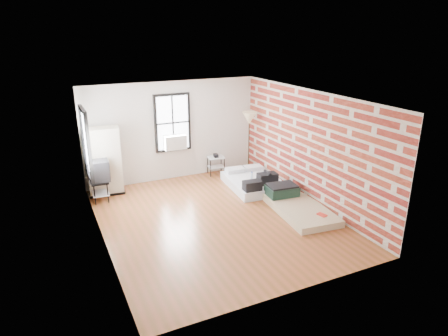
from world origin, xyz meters
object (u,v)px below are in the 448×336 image
side_table (216,161)px  mattress_bare (296,204)px  mattress_main (254,182)px  floor_lamp (249,121)px  tv_stand (98,171)px  wardrobe (104,161)px

side_table → mattress_bare: bearing=-76.6°
mattress_main → floor_lamp: size_ratio=1.02×
tv_stand → mattress_main: bearing=-10.5°
mattress_main → tv_stand: size_ratio=1.80×
mattress_main → wardrobe: size_ratio=1.07×
mattress_main → side_table: 1.51m
wardrobe → tv_stand: wardrobe is taller
mattress_bare → floor_lamp: bearing=91.6°
side_table → tv_stand: bearing=-173.1°
mattress_main → wardrobe: bearing=165.5°
mattress_main → wardrobe: 4.04m
floor_lamp → tv_stand: 4.45m
mattress_main → mattress_bare: (0.20, -1.68, -0.03)m
mattress_bare → mattress_main: bearing=102.7°
side_table → tv_stand: (-3.43, -0.42, 0.33)m
mattress_main → mattress_bare: size_ratio=0.89×
mattress_bare → side_table: (-0.73, 3.07, 0.30)m
mattress_main → mattress_bare: 1.69m
tv_stand → wardrobe: bearing=61.6°
mattress_main → tv_stand: 4.12m
mattress_bare → wardrobe: wardrobe is taller
wardrobe → floor_lamp: (4.15, -0.23, 0.72)m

